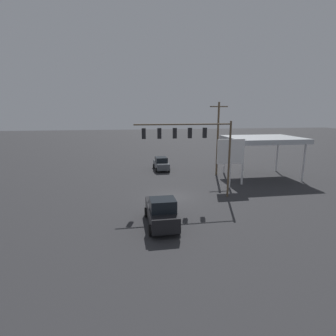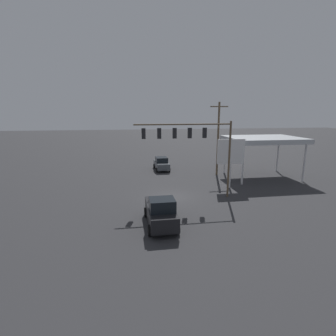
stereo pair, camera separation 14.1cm
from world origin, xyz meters
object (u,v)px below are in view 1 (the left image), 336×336
object	(u,v)px
utility_pole	(218,137)
price_sign	(231,153)
traffic_signal_assembly	(191,139)
sedan_far	(161,164)
pickup_parked	(161,212)

from	to	relation	value
utility_pole	price_sign	bearing A→B (deg)	84.35
traffic_signal_assembly	utility_pole	xyz separation A→B (m)	(-5.96, -9.13, -0.81)
traffic_signal_assembly	price_sign	distance (m)	6.45
traffic_signal_assembly	sedan_far	size ratio (longest dim) A/B	2.14
price_sign	pickup_parked	distance (m)	13.04
traffic_signal_assembly	price_sign	xyz separation A→B (m)	(-5.36, -3.01, -1.97)
traffic_signal_assembly	sedan_far	world-z (taller)	traffic_signal_assembly
price_sign	pickup_parked	size ratio (longest dim) A/B	1.07
traffic_signal_assembly	sedan_far	bearing A→B (deg)	-85.07
traffic_signal_assembly	pickup_parked	xyz separation A→B (m)	(3.72, 5.89, -4.88)
utility_pole	sedan_far	world-z (taller)	utility_pole
price_sign	utility_pole	bearing A→B (deg)	-95.65
traffic_signal_assembly	pickup_parked	size ratio (longest dim) A/B	1.83
traffic_signal_assembly	utility_pole	world-z (taller)	utility_pole
sedan_far	pickup_parked	bearing A→B (deg)	-9.40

